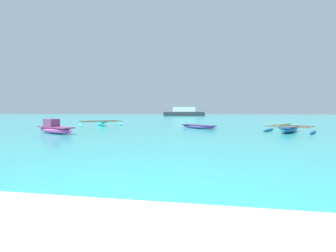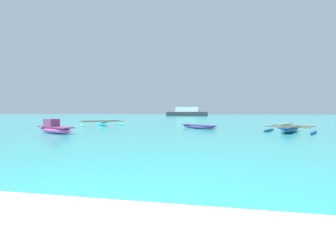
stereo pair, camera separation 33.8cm
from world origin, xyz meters
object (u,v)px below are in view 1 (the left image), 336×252
at_px(moored_boat_3, 55,128).
at_px(moored_boat_0, 283,125).
at_px(moored_boat_2, 198,126).
at_px(moored_boat_4, 101,123).
at_px(distant_ferry, 184,112).
at_px(moored_boat_1, 290,129).

bearing_deg(moored_boat_3, moored_boat_0, 52.63).
bearing_deg(moored_boat_2, moored_boat_0, 62.81).
xyz_separation_m(moored_boat_3, moored_boat_4, (-0.76, 8.74, -0.11)).
distance_m(moored_boat_0, moored_boat_3, 20.72).
height_order(moored_boat_2, distant_ferry, distant_ferry).
bearing_deg(moored_boat_1, moored_boat_0, 16.83).
bearing_deg(moored_boat_3, distant_ferry, 111.15).
relative_size(moored_boat_0, moored_boat_3, 0.61).
relative_size(moored_boat_2, moored_boat_3, 0.91).
distance_m(moored_boat_0, moored_boat_4, 19.09).
xyz_separation_m(moored_boat_3, distant_ferry, (3.83, 61.55, 0.87)).
distance_m(moored_boat_1, moored_boat_3, 17.17).
relative_size(moored_boat_0, moored_boat_1, 0.57).
xyz_separation_m(moored_boat_1, moored_boat_3, (-16.77, -3.65, 0.13)).
relative_size(moored_boat_2, distant_ferry, 0.25).
bearing_deg(moored_boat_0, moored_boat_1, -152.75).
bearing_deg(moored_boat_4, moored_boat_1, 36.05).
xyz_separation_m(moored_boat_1, moored_boat_4, (-17.53, 5.08, 0.02)).
relative_size(moored_boat_1, moored_boat_2, 1.18).
height_order(moored_boat_3, distant_ferry, distant_ferry).
bearing_deg(moored_boat_4, moored_boat_0, 55.11).
relative_size(moored_boat_1, distant_ferry, 0.30).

